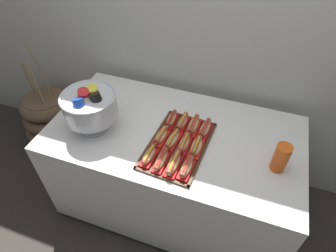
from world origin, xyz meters
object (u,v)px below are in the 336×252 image
object	(u,v)px
hot_dog_8	(171,120)
cup_stack	(281,158)
buffet_table	(174,168)
hot_dog_10	(193,126)
hot_dog_0	(149,156)
hot_dog_3	(186,168)
hot_dog_4	(161,136)
floor_vase	(52,121)
hot_dog_5	(172,140)
hot_dog_2	(174,164)
hot_dog_11	(205,129)
punch_bowl	(90,106)
hot_dog_6	(184,144)
hot_dog_7	(196,147)
hot_dog_9	(182,122)
serving_tray	(178,145)
hot_dog_1	(161,160)

from	to	relation	value
hot_dog_8	cup_stack	bearing A→B (deg)	-12.23
buffet_table	hot_dog_10	world-z (taller)	hot_dog_10
hot_dog_0	hot_dog_3	size ratio (longest dim) A/B	1.00
hot_dog_3	hot_dog_4	bearing A→B (deg)	140.32
hot_dog_3	buffet_table	bearing A→B (deg)	120.29
buffet_table	hot_dog_10	size ratio (longest dim) A/B	9.13
hot_dog_10	floor_vase	bearing A→B (deg)	172.19
hot_dog_5	cup_stack	world-z (taller)	cup_stack
hot_dog_2	hot_dog_4	distance (m)	0.22
hot_dog_2	hot_dog_3	distance (m)	0.08
hot_dog_2	hot_dog_11	xyz separation A→B (m)	(0.09, 0.32, -0.00)
hot_dog_0	punch_bowl	size ratio (longest dim) A/B	0.47
floor_vase	punch_bowl	size ratio (longest dim) A/B	3.23
hot_dog_8	hot_dog_3	bearing A→B (deg)	-59.14
buffet_table	hot_dog_5	xyz separation A→B (m)	(0.02, -0.10, 0.40)
hot_dog_6	hot_dog_7	bearing A→B (deg)	-3.43
hot_dog_7	punch_bowl	size ratio (longest dim) A/B	0.49
floor_vase	hot_dog_11	world-z (taller)	floor_vase
hot_dog_0	hot_dog_9	world-z (taller)	hot_dog_9
floor_vase	hot_dog_2	xyz separation A→B (m)	(1.35, -0.52, 0.56)
hot_dog_2	hot_dog_5	size ratio (longest dim) A/B	1.01
hot_dog_0	cup_stack	xyz separation A→B (m)	(0.69, 0.18, 0.05)
hot_dog_5	hot_dog_8	xyz separation A→B (m)	(-0.06, 0.17, -0.00)
hot_dog_6	punch_bowl	bearing A→B (deg)	-178.12
hot_dog_0	punch_bowl	bearing A→B (deg)	162.43
buffet_table	hot_dog_8	bearing A→B (deg)	123.09
hot_dog_3	hot_dog_4	xyz separation A→B (m)	(-0.21, 0.18, -0.00)
hot_dog_2	hot_dog_10	distance (m)	0.33
hot_dog_4	hot_dog_10	xyz separation A→B (m)	(0.16, 0.16, 0.00)
buffet_table	hot_dog_8	size ratio (longest dim) A/B	9.64
hot_dog_6	hot_dog_7	distance (m)	0.08
buffet_table	hot_dog_5	world-z (taller)	hot_dog_5
serving_tray	hot_dog_4	xyz separation A→B (m)	(-0.11, 0.01, 0.03)
hot_dog_5	hot_dog_10	world-z (taller)	hot_dog_10
hot_dog_3	hot_dog_8	size ratio (longest dim) A/B	0.95
hot_dog_3	hot_dog_7	world-z (taller)	same
hot_dog_8	hot_dog_11	bearing A→B (deg)	-3.43
hot_dog_3	hot_dog_7	distance (m)	0.17
hot_dog_5	hot_dog_10	xyz separation A→B (m)	(0.08, 0.16, 0.00)
buffet_table	hot_dog_6	bearing A→B (deg)	-47.91
hot_dog_4	hot_dog_7	xyz separation A→B (m)	(0.22, -0.01, 0.00)
hot_dog_0	hot_dog_2	size ratio (longest dim) A/B	0.87
hot_dog_0	hot_dog_3	xyz separation A→B (m)	(0.22, -0.01, 0.00)
hot_dog_2	hot_dog_8	distance (m)	0.36
hot_dog_3	cup_stack	world-z (taller)	cup_stack
hot_dog_0	hot_dog_4	world-z (taller)	hot_dog_4
hot_dog_11	punch_bowl	distance (m)	0.71
hot_dog_1	hot_dog_3	world-z (taller)	hot_dog_3
buffet_table	cup_stack	world-z (taller)	cup_stack
hot_dog_5	hot_dog_8	distance (m)	0.18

